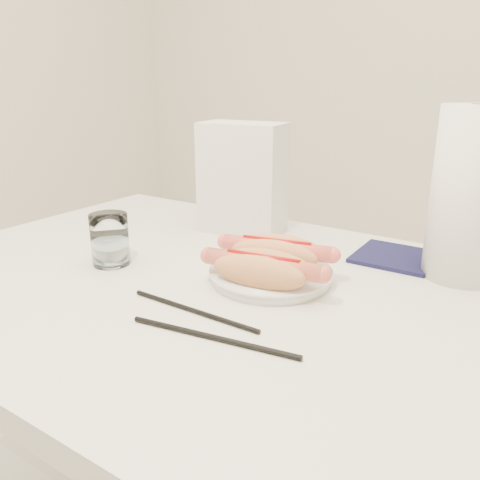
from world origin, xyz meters
The scene contains 10 objects.
table centered at (0.00, 0.00, 0.69)m, with size 1.20×0.80×0.75m.
plate centered at (0.06, 0.05, 0.76)m, with size 0.20×0.20×0.02m, color white.
hotdog_left centered at (0.06, 0.08, 0.79)m, with size 0.20×0.11×0.05m.
hotdog_right centered at (0.08, 0.00, 0.79)m, with size 0.20×0.10×0.05m.
water_glass centered at (-0.23, -0.04, 0.80)m, with size 0.07×0.07×0.10m, color silver.
chopstick_near centered at (0.03, -0.12, 0.75)m, with size 0.01×0.01×0.23m, color black.
chopstick_far centered at (0.10, -0.16, 0.75)m, with size 0.01×0.01×0.25m, color black.
napkin_box centered at (-0.14, 0.27, 0.87)m, with size 0.18×0.10×0.24m, color silver.
navy_napkin centered at (0.21, 0.28, 0.75)m, with size 0.14×0.14×0.01m, color #101033.
paper_towel_roll centered at (0.33, 0.26, 0.90)m, with size 0.13×0.13×0.29m, color white.
Camera 1 is at (0.45, -0.63, 1.08)m, focal length 36.89 mm.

